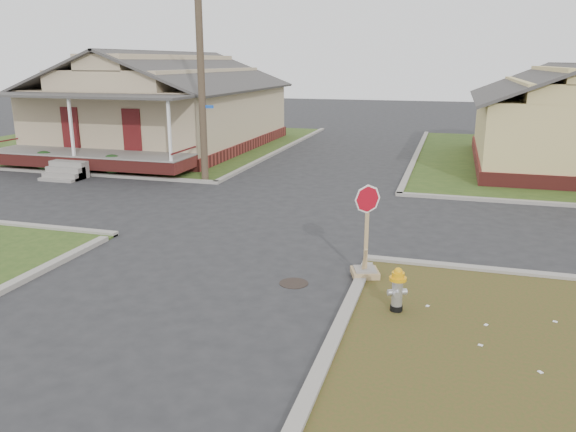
# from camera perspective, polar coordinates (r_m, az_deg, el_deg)

# --- Properties ---
(ground) EXTENTS (120.00, 120.00, 0.00)m
(ground) POSITION_cam_1_polar(r_m,az_deg,el_deg) (13.59, -7.82, -5.04)
(ground) COLOR #262628
(ground) RESTS_ON ground
(verge_far_left) EXTENTS (19.00, 19.00, 0.05)m
(verge_far_left) POSITION_cam_1_polar(r_m,az_deg,el_deg) (35.11, -15.38, 7.24)
(verge_far_left) COLOR #2E491A
(verge_far_left) RESTS_ON ground
(curbs) EXTENTS (80.00, 40.00, 0.12)m
(curbs) POSITION_cam_1_polar(r_m,az_deg,el_deg) (18.04, -1.37, 0.28)
(curbs) COLOR gray
(curbs) RESTS_ON ground
(manhole) EXTENTS (0.64, 0.64, 0.01)m
(manhole) POSITION_cam_1_polar(r_m,az_deg,el_deg) (12.44, 0.60, -6.84)
(manhole) COLOR black
(manhole) RESTS_ON ground
(corner_house) EXTENTS (10.10, 15.50, 5.30)m
(corner_house) POSITION_cam_1_polar(r_m,az_deg,el_deg) (32.24, -12.27, 10.79)
(corner_house) COLOR maroon
(corner_house) RESTS_ON ground
(side_house_yellow) EXTENTS (7.60, 11.60, 4.70)m
(side_house_yellow) POSITION_cam_1_polar(r_m,az_deg,el_deg) (28.58, 26.06, 8.84)
(side_house_yellow) COLOR maroon
(side_house_yellow) RESTS_ON ground
(utility_pole) EXTENTS (1.80, 0.28, 9.00)m
(utility_pole) POSITION_cam_1_polar(r_m,az_deg,el_deg) (22.58, -8.87, 15.14)
(utility_pole) COLOR #473729
(utility_pole) RESTS_ON ground
(fire_hydrant) EXTENTS (0.33, 0.33, 0.89)m
(fire_hydrant) POSITION_cam_1_polar(r_m,az_deg,el_deg) (11.06, 11.06, -7.11)
(fire_hydrant) COLOR black
(fire_hydrant) RESTS_ON ground
(stop_sign) EXTENTS (0.60, 0.59, 2.11)m
(stop_sign) POSITION_cam_1_polar(r_m,az_deg,el_deg) (12.69, 7.88, -4.13)
(stop_sign) COLOR #A58459
(stop_sign) RESTS_ON ground
(hedge_left) EXTENTS (1.23, 1.01, 0.94)m
(hedge_left) POSITION_cam_1_polar(r_m,az_deg,el_deg) (26.97, -23.49, 5.23)
(hedge_left) COLOR #143613
(hedge_left) RESTS_ON verge_far_left
(hedge_right) EXTENTS (1.22, 1.00, 0.94)m
(hedge_right) POSITION_cam_1_polar(r_m,az_deg,el_deg) (24.99, -17.41, 5.07)
(hedge_right) COLOR #143613
(hedge_right) RESTS_ON verge_far_left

